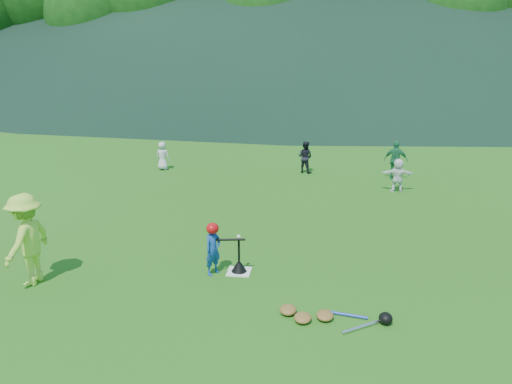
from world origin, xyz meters
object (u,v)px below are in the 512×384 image
at_px(fielder_d, 398,175).
at_px(equipment_pile, 325,316).
at_px(adult_coach, 27,240).
at_px(fielder_a, 163,156).
at_px(home_plate, 239,272).
at_px(batting_tee, 239,266).
at_px(fielder_b, 305,157).
at_px(fielder_c, 396,160).
at_px(batter_child, 213,249).

xyz_separation_m(fielder_d, equipment_pile, (-2.15, -7.73, -0.44)).
distance_m(adult_coach, fielder_a, 8.92).
relative_size(home_plate, fielder_d, 0.44).
height_order(home_plate, batting_tee, batting_tee).
height_order(fielder_d, equipment_pile, fielder_d).
xyz_separation_m(adult_coach, fielder_b, (4.68, 9.14, -0.31)).
bearing_deg(fielder_b, batting_tee, 106.63).
bearing_deg(fielder_c, fielder_b, -0.24).
xyz_separation_m(fielder_a, fielder_d, (7.87, -1.77, 0.01)).
bearing_deg(fielder_d, fielder_c, -96.97).
bearing_deg(home_plate, equipment_pile, -43.07).
relative_size(adult_coach, fielder_c, 1.33).
height_order(fielder_a, batting_tee, fielder_a).
height_order(fielder_b, fielder_c, fielder_c).
xyz_separation_m(batter_child, fielder_d, (4.28, 6.31, 0.00)).
bearing_deg(batting_tee, fielder_a, 117.06).
height_order(adult_coach, equipment_pile, adult_coach).
xyz_separation_m(fielder_c, equipment_pile, (-2.28, -9.20, -0.58)).
distance_m(batter_child, batting_tee, 0.62).
bearing_deg(equipment_pile, fielder_c, 76.11).
bearing_deg(equipment_pile, fielder_d, 74.45).
bearing_deg(fielder_a, fielder_c, -172.47).
height_order(home_plate, fielder_c, fielder_c).
bearing_deg(fielder_c, batter_child, 70.29).
bearing_deg(adult_coach, fielder_d, 139.01).
height_order(fielder_b, equipment_pile, fielder_b).
relative_size(batter_child, fielder_d, 0.99).
distance_m(home_plate, adult_coach, 3.94).
height_order(fielder_c, fielder_d, fielder_c).
distance_m(adult_coach, equipment_pile, 5.47).
bearing_deg(batter_child, batting_tee, -41.16).
bearing_deg(fielder_b, fielder_d, 168.20).
xyz_separation_m(home_plate, fielder_c, (3.93, 7.66, 0.64)).
relative_size(adult_coach, fielder_d, 1.69).
bearing_deg(batter_child, fielder_d, -0.85).
distance_m(batter_child, equipment_pile, 2.59).
relative_size(fielder_d, batting_tee, 1.50).
distance_m(fielder_b, batting_tee, 8.25).
relative_size(home_plate, batting_tee, 0.66).
xyz_separation_m(batter_child, adult_coach, (-3.25, -0.82, 0.35)).
distance_m(home_plate, batter_child, 0.70).
bearing_deg(batting_tee, fielder_b, 83.34).
xyz_separation_m(fielder_b, batting_tee, (-0.96, -8.18, -0.42)).
relative_size(adult_coach, fielder_b, 1.56).
distance_m(fielder_c, batting_tee, 8.62).
height_order(adult_coach, fielder_d, adult_coach).
height_order(fielder_a, fielder_d, fielder_d).
relative_size(home_plate, equipment_pile, 0.25).
bearing_deg(home_plate, batting_tee, 0.00).
height_order(batter_child, batting_tee, batter_child).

